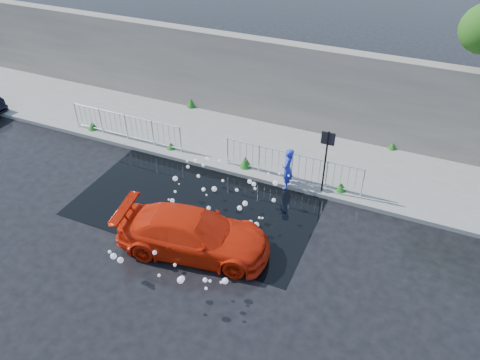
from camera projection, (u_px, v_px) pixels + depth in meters
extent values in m
plane|color=black|center=(171.00, 215.00, 15.38)|extent=(90.00, 90.00, 0.00)
cube|color=slate|center=(234.00, 141.00, 19.05)|extent=(30.00, 4.00, 0.15)
cube|color=slate|center=(212.00, 166.00, 17.56)|extent=(30.00, 0.25, 0.16)
cube|color=#6B625A|center=(255.00, 79.00, 19.61)|extent=(30.00, 0.60, 3.50)
cube|color=black|center=(199.00, 202.00, 15.96)|extent=(8.00, 5.00, 0.01)
cylinder|color=black|center=(325.00, 164.00, 15.58)|extent=(0.06, 0.06, 2.50)
cube|color=black|center=(328.00, 138.00, 14.99)|extent=(0.45, 0.04, 0.45)
cylinder|color=silver|center=(77.00, 115.00, 19.58)|extent=(0.05, 0.05, 1.10)
cylinder|color=silver|center=(181.00, 140.00, 17.95)|extent=(0.05, 0.05, 1.10)
cylinder|color=silver|center=(124.00, 115.00, 18.46)|extent=(5.00, 0.04, 0.04)
cylinder|color=silver|center=(128.00, 136.00, 19.02)|extent=(5.00, 0.04, 0.04)
cylinder|color=silver|center=(228.00, 151.00, 17.29)|extent=(0.05, 0.05, 1.10)
cylinder|color=silver|center=(363.00, 183.00, 15.66)|extent=(0.05, 0.05, 1.10)
cylinder|color=silver|center=(293.00, 154.00, 16.17)|extent=(5.00, 0.04, 0.04)
cylinder|color=silver|center=(291.00, 176.00, 16.73)|extent=(5.00, 0.04, 0.04)
cone|color=#1B5516|center=(92.00, 126.00, 19.61)|extent=(0.40, 0.40, 0.34)
cone|color=#1B5516|center=(171.00, 146.00, 18.40)|extent=(0.36, 0.36, 0.26)
cone|color=#1B5516|center=(246.00, 162.00, 17.29)|extent=(0.44, 0.44, 0.45)
cone|color=#1B5516|center=(341.00, 187.00, 16.16)|extent=(0.38, 0.38, 0.29)
cone|color=#1B5516|center=(191.00, 103.00, 21.27)|extent=(0.42, 0.42, 0.42)
cone|color=#1B5516|center=(393.00, 146.00, 18.37)|extent=(0.34, 0.34, 0.27)
sphere|color=white|center=(251.00, 222.00, 14.26)|extent=(0.14, 0.14, 0.14)
sphere|color=white|center=(220.00, 161.00, 16.02)|extent=(0.10, 0.10, 0.10)
sphere|color=white|center=(209.00, 208.00, 14.79)|extent=(0.14, 0.14, 0.14)
sphere|color=white|center=(175.00, 179.00, 15.64)|extent=(0.18, 0.18, 0.18)
sphere|color=white|center=(275.00, 183.00, 15.25)|extent=(0.18, 0.18, 0.18)
sphere|color=white|center=(289.00, 176.00, 15.27)|extent=(0.06, 0.06, 0.06)
sphere|color=white|center=(188.00, 167.00, 16.07)|extent=(0.12, 0.12, 0.12)
sphere|color=white|center=(263.00, 218.00, 14.42)|extent=(0.06, 0.06, 0.06)
sphere|color=white|center=(214.00, 189.00, 15.25)|extent=(0.18, 0.18, 0.18)
sphere|color=white|center=(255.00, 189.00, 15.19)|extent=(0.10, 0.10, 0.10)
sphere|color=white|center=(196.00, 161.00, 16.28)|extent=(0.15, 0.15, 0.15)
sphere|color=white|center=(268.00, 174.00, 15.63)|extent=(0.08, 0.08, 0.08)
sphere|color=white|center=(172.00, 201.00, 15.28)|extent=(0.15, 0.15, 0.15)
sphere|color=white|center=(279.00, 174.00, 15.55)|extent=(0.08, 0.08, 0.08)
sphere|color=white|center=(245.00, 203.00, 14.77)|extent=(0.17, 0.17, 0.17)
sphere|color=white|center=(203.00, 165.00, 16.13)|extent=(0.11, 0.11, 0.11)
sphere|color=white|center=(250.00, 182.00, 15.32)|extent=(0.15, 0.15, 0.15)
sphere|color=white|center=(198.00, 176.00, 15.72)|extent=(0.12, 0.12, 0.12)
sphere|color=white|center=(237.00, 190.00, 15.15)|extent=(0.11, 0.11, 0.11)
sphere|color=white|center=(207.00, 195.00, 15.30)|extent=(0.06, 0.06, 0.06)
sphere|color=white|center=(256.00, 225.00, 14.36)|extent=(0.17, 0.17, 0.17)
sphere|color=white|center=(169.00, 200.00, 15.43)|extent=(0.07, 0.07, 0.07)
sphere|color=white|center=(223.00, 181.00, 15.35)|extent=(0.09, 0.09, 0.09)
sphere|color=white|center=(203.00, 189.00, 15.41)|extent=(0.07, 0.07, 0.07)
sphere|color=white|center=(259.00, 218.00, 14.35)|extent=(0.08, 0.08, 0.08)
sphere|color=white|center=(212.00, 218.00, 14.67)|extent=(0.07, 0.07, 0.07)
sphere|color=white|center=(204.00, 189.00, 15.37)|extent=(0.13, 0.13, 0.13)
sphere|color=white|center=(175.00, 192.00, 15.47)|extent=(0.09, 0.09, 0.09)
sphere|color=white|center=(254.00, 184.00, 15.19)|extent=(0.15, 0.15, 0.15)
sphere|color=white|center=(179.00, 184.00, 15.66)|extent=(0.06, 0.06, 0.06)
sphere|color=white|center=(207.00, 159.00, 16.19)|extent=(0.13, 0.13, 0.13)
sphere|color=white|center=(274.00, 200.00, 14.69)|extent=(0.13, 0.13, 0.13)
sphere|color=white|center=(256.00, 238.00, 14.02)|extent=(0.13, 0.13, 0.13)
sphere|color=white|center=(187.00, 161.00, 16.05)|extent=(0.08, 0.08, 0.08)
sphere|color=white|center=(240.00, 208.00, 14.71)|extent=(0.16, 0.16, 0.16)
sphere|color=white|center=(175.00, 265.00, 13.23)|extent=(0.10, 0.10, 0.10)
sphere|color=white|center=(210.00, 281.00, 12.31)|extent=(0.08, 0.08, 0.08)
sphere|color=white|center=(206.00, 288.00, 11.68)|extent=(0.08, 0.08, 0.08)
sphere|color=white|center=(182.00, 279.00, 12.25)|extent=(0.15, 0.15, 0.15)
sphere|color=white|center=(155.00, 253.00, 13.22)|extent=(0.13, 0.13, 0.13)
sphere|color=white|center=(181.00, 280.00, 11.68)|extent=(0.18, 0.18, 0.18)
sphere|color=white|center=(159.00, 275.00, 11.80)|extent=(0.08, 0.08, 0.08)
sphere|color=white|center=(113.00, 256.00, 12.76)|extent=(0.18, 0.18, 0.18)
sphere|color=white|center=(120.00, 260.00, 12.70)|extent=(0.17, 0.17, 0.17)
sphere|color=white|center=(221.00, 282.00, 12.17)|extent=(0.08, 0.08, 0.08)
sphere|color=white|center=(110.00, 252.00, 12.52)|extent=(0.10, 0.10, 0.10)
sphere|color=white|center=(225.00, 281.00, 12.29)|extent=(0.17, 0.17, 0.17)
sphere|color=white|center=(205.00, 280.00, 11.89)|extent=(0.12, 0.12, 0.12)
sphere|color=white|center=(130.00, 248.00, 13.49)|extent=(0.07, 0.07, 0.07)
imported|color=red|center=(194.00, 234.00, 13.69)|extent=(4.77, 2.59, 1.31)
imported|color=#2735C7|center=(288.00, 169.00, 16.19)|extent=(0.43, 0.60, 1.57)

